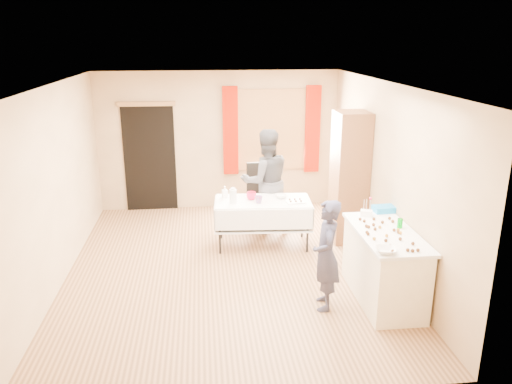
{
  "coord_description": "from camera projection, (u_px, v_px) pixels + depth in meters",
  "views": [
    {
      "loc": [
        -0.32,
        -6.54,
        3.19
      ],
      "look_at": [
        0.4,
        0.0,
        1.13
      ],
      "focal_mm": 35.0,
      "sensor_mm": 36.0,
      "label": 1
    }
  ],
  "objects": [
    {
      "name": "woman",
      "position": [
        266.0,
        181.0,
        8.33
      ],
      "size": [
        1.04,
        0.9,
        1.76
      ],
      "primitive_type": "imported",
      "rotation": [
        0.0,
        0.0,
        3.28
      ],
      "color": "black",
      "rests_on": "floor"
    },
    {
      "name": "cup_rainbow",
      "position": [
        259.0,
        200.0,
        7.61
      ],
      "size": [
        0.17,
        0.17,
        0.11
      ],
      "primitive_type": "imported",
      "rotation": [
        0.0,
        0.0,
        -0.22
      ],
      "color": "red",
      "rests_on": "party_table"
    },
    {
      "name": "pitcher",
      "position": [
        233.0,
        196.0,
        7.59
      ],
      "size": [
        0.12,
        0.12,
        0.22
      ],
      "primitive_type": "cylinder",
      "rotation": [
        0.0,
        0.0,
        -0.1
      ],
      "color": "silver",
      "rests_on": "party_table"
    },
    {
      "name": "bottle",
      "position": [
        225.0,
        192.0,
        7.87
      ],
      "size": [
        0.12,
        0.12,
        0.18
      ],
      "primitive_type": "imported",
      "rotation": [
        0.0,
        0.0,
        0.19
      ],
      "color": "white",
      "rests_on": "party_table"
    },
    {
      "name": "chair",
      "position": [
        261.0,
        206.0,
        8.84
      ],
      "size": [
        0.47,
        0.47,
        1.07
      ],
      "rotation": [
        0.0,
        0.0,
        0.07
      ],
      "color": "black",
      "rests_on": "floor"
    },
    {
      "name": "pastry_tray",
      "position": [
        295.0,
        202.0,
        7.66
      ],
      "size": [
        0.31,
        0.24,
        0.02
      ],
      "primitive_type": "cube",
      "rotation": [
        0.0,
        0.0,
        0.15
      ],
      "color": "white",
      "rests_on": "party_table"
    },
    {
      "name": "cup_red",
      "position": [
        251.0,
        196.0,
        7.78
      ],
      "size": [
        0.26,
        0.26,
        0.12
      ],
      "primitive_type": "imported",
      "rotation": [
        0.0,
        0.0,
        -0.38
      ],
      "color": "#E71342",
      "rests_on": "party_table"
    },
    {
      "name": "blue_basket",
      "position": [
        384.0,
        209.0,
        6.77
      ],
      "size": [
        0.31,
        0.22,
        0.08
      ],
      "primitive_type": "cube",
      "rotation": [
        0.0,
        0.0,
        0.08
      ],
      "color": "#127ECE",
      "rests_on": "counter"
    },
    {
      "name": "doorway",
      "position": [
        150.0,
        158.0,
        9.34
      ],
      "size": [
        0.95,
        0.04,
        2.0
      ],
      "primitive_type": "cube",
      "color": "black",
      "rests_on": "floor"
    },
    {
      "name": "curtain_right",
      "position": [
        313.0,
        129.0,
        9.46
      ],
      "size": [
        0.28,
        0.06,
        1.65
      ],
      "primitive_type": "cube",
      "color": "#A51200",
      "rests_on": "wall_back"
    },
    {
      "name": "soda_can",
      "position": [
        400.0,
        223.0,
        6.19
      ],
      "size": [
        0.07,
        0.07,
        0.12
      ],
      "primitive_type": "cylinder",
      "rotation": [
        0.0,
        0.0,
        -0.08
      ],
      "color": "#039612",
      "rests_on": "counter"
    },
    {
      "name": "wall_back",
      "position": [
        219.0,
        141.0,
        9.42
      ],
      "size": [
        4.5,
        0.02,
        2.6
      ],
      "primitive_type": "cube",
      "color": "tan",
      "rests_on": "floor"
    },
    {
      "name": "ceiling",
      "position": [
        225.0,
        83.0,
        6.41
      ],
      "size": [
        4.5,
        5.5,
        0.02
      ],
      "primitive_type": "cube",
      "color": "white",
      "rests_on": "floor"
    },
    {
      "name": "window_pane",
      "position": [
        272.0,
        130.0,
        9.41
      ],
      "size": [
        1.2,
        0.02,
        1.4
      ],
      "primitive_type": "cube",
      "color": "white",
      "rests_on": "wall_back"
    },
    {
      "name": "door_lintel",
      "position": [
        146.0,
        104.0,
        9.01
      ],
      "size": [
        1.05,
        0.06,
        0.08
      ],
      "primitive_type": "cube",
      "color": "olive",
      "rests_on": "wall_back"
    },
    {
      "name": "mixing_bowl",
      "position": [
        386.0,
        250.0,
        5.49
      ],
      "size": [
        0.34,
        0.34,
        0.06
      ],
      "primitive_type": "imported",
      "rotation": [
        0.0,
        0.0,
        -0.24
      ],
      "color": "white",
      "rests_on": "counter"
    },
    {
      "name": "cabinet",
      "position": [
        349.0,
        177.0,
        7.91
      ],
      "size": [
        0.5,
        0.6,
        2.09
      ],
      "primitive_type": "cube",
      "color": "brown",
      "rests_on": "floor"
    },
    {
      "name": "party_table",
      "position": [
        263.0,
        219.0,
        7.84
      ],
      "size": [
        1.55,
        0.87,
        0.75
      ],
      "rotation": [
        0.0,
        0.0,
        -0.07
      ],
      "color": "black",
      "rests_on": "floor"
    },
    {
      "name": "counter",
      "position": [
        384.0,
        266.0,
        6.22
      ],
      "size": [
        0.7,
        1.47,
        0.91
      ],
      "color": "white",
      "rests_on": "floor"
    },
    {
      "name": "floor",
      "position": [
        228.0,
        268.0,
        7.19
      ],
      "size": [
        4.5,
        5.5,
        0.02
      ],
      "primitive_type": "cube",
      "color": "#9E7047",
      "rests_on": "ground"
    },
    {
      "name": "wall_left",
      "position": [
        55.0,
        186.0,
        6.56
      ],
      "size": [
        0.02,
        5.5,
        2.6
      ],
      "primitive_type": "cube",
      "color": "tan",
      "rests_on": "floor"
    },
    {
      "name": "wall_front",
      "position": [
        244.0,
        272.0,
        4.18
      ],
      "size": [
        4.5,
        0.02,
        2.6
      ],
      "primitive_type": "cube",
      "color": "tan",
      "rests_on": "floor"
    },
    {
      "name": "curtain_left",
      "position": [
        230.0,
        131.0,
        9.3
      ],
      "size": [
        0.28,
        0.06,
        1.65
      ],
      "primitive_type": "cube",
      "color": "#A51200",
      "rests_on": "wall_back"
    },
    {
      "name": "small_bowl",
      "position": [
        281.0,
        196.0,
        7.86
      ],
      "size": [
        0.19,
        0.19,
        0.06
      ],
      "primitive_type": "imported",
      "rotation": [
        0.0,
        0.0,
        -0.03
      ],
      "color": "white",
      "rests_on": "party_table"
    },
    {
      "name": "cake_balls",
      "position": [
        386.0,
        233.0,
        5.99
      ],
      "size": [
        0.49,
        1.07,
        0.04
      ],
      "color": "#3F2314",
      "rests_on": "counter"
    },
    {
      "name": "foam_block",
      "position": [
        366.0,
        213.0,
        6.6
      ],
      "size": [
        0.18,
        0.15,
        0.08
      ],
      "primitive_type": "cube",
      "rotation": [
        0.0,
        0.0,
        -0.38
      ],
      "color": "white",
      "rests_on": "counter"
    },
    {
      "name": "window_frame",
      "position": [
        271.0,
        130.0,
        9.43
      ],
      "size": [
        1.32,
        0.06,
        1.52
      ],
      "primitive_type": "cube",
      "color": "olive",
      "rests_on": "wall_back"
    },
    {
      "name": "wall_right",
      "position": [
        386.0,
        176.0,
        7.04
      ],
      "size": [
        0.02,
        5.5,
        2.6
      ],
      "primitive_type": "cube",
      "color": "tan",
      "rests_on": "floor"
    },
    {
      "name": "girl",
      "position": [
        326.0,
        255.0,
        5.96
      ],
      "size": [
        0.58,
        0.45,
        1.38
      ],
      "primitive_type": "imported",
      "rotation": [
        0.0,
        0.0,
        -1.7
      ],
      "color": "#272740",
      "rests_on": "floor"
    }
  ]
}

